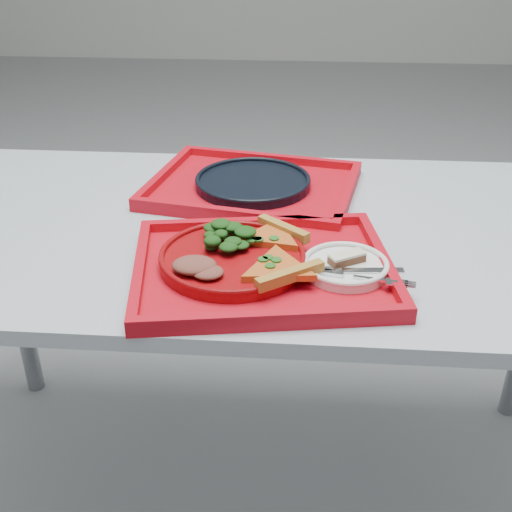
# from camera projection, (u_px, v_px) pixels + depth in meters

# --- Properties ---
(ground) EXTENTS (10.00, 10.00, 0.00)m
(ground) POSITION_uv_depth(u_px,v_px,m) (258.00, 481.00, 1.68)
(ground) COLOR gray
(ground) RESTS_ON ground
(table) EXTENTS (1.60, 0.80, 0.75)m
(table) POSITION_uv_depth(u_px,v_px,m) (259.00, 256.00, 1.35)
(table) COLOR #9BA3AE
(table) RESTS_ON ground
(tray_main) EXTENTS (0.50, 0.42, 0.01)m
(tray_main) POSITION_uv_depth(u_px,v_px,m) (263.00, 271.00, 1.14)
(tray_main) COLOR #B70916
(tray_main) RESTS_ON table
(tray_far) EXTENTS (0.51, 0.43, 0.01)m
(tray_far) POSITION_uv_depth(u_px,v_px,m) (253.00, 189.00, 1.46)
(tray_far) COLOR #B70916
(tray_far) RESTS_ON table
(dinner_plate) EXTENTS (0.26, 0.26, 0.02)m
(dinner_plate) POSITION_uv_depth(u_px,v_px,m) (232.00, 260.00, 1.14)
(dinner_plate) COLOR maroon
(dinner_plate) RESTS_ON tray_main
(side_plate) EXTENTS (0.15, 0.15, 0.01)m
(side_plate) POSITION_uv_depth(u_px,v_px,m) (345.00, 268.00, 1.12)
(side_plate) COLOR white
(side_plate) RESTS_ON tray_main
(navy_plate) EXTENTS (0.26, 0.26, 0.02)m
(navy_plate) POSITION_uv_depth(u_px,v_px,m) (253.00, 183.00, 1.45)
(navy_plate) COLOR black
(navy_plate) RESTS_ON tray_far
(pizza_slice_a) EXTENTS (0.19, 0.19, 0.02)m
(pizza_slice_a) POSITION_uv_depth(u_px,v_px,m) (278.00, 266.00, 1.09)
(pizza_slice_a) COLOR orange
(pizza_slice_a) RESTS_ON dinner_plate
(pizza_slice_b) EXTENTS (0.17, 0.18, 0.02)m
(pizza_slice_b) POSITION_uv_depth(u_px,v_px,m) (271.00, 235.00, 1.19)
(pizza_slice_b) COLOR orange
(pizza_slice_b) RESTS_ON dinner_plate
(salad_heap) EXTENTS (0.09, 0.08, 0.05)m
(salad_heap) POSITION_uv_depth(u_px,v_px,m) (228.00, 234.00, 1.16)
(salad_heap) COLOR black
(salad_heap) RESTS_ON dinner_plate
(meat_portion) EXTENTS (0.08, 0.06, 0.02)m
(meat_portion) POSITION_uv_depth(u_px,v_px,m) (194.00, 265.00, 1.09)
(meat_portion) COLOR brown
(meat_portion) RESTS_ON dinner_plate
(dessert_bar) EXTENTS (0.07, 0.05, 0.02)m
(dessert_bar) POSITION_uv_depth(u_px,v_px,m) (347.00, 258.00, 1.12)
(dessert_bar) COLOR #482718
(dessert_bar) RESTS_ON side_plate
(knife) EXTENTS (0.19, 0.03, 0.01)m
(knife) POSITION_uv_depth(u_px,v_px,m) (350.00, 270.00, 1.10)
(knife) COLOR silver
(knife) RESTS_ON side_plate
(fork) EXTENTS (0.19, 0.06, 0.01)m
(fork) POSITION_uv_depth(u_px,v_px,m) (352.00, 276.00, 1.08)
(fork) COLOR silver
(fork) RESTS_ON side_plate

